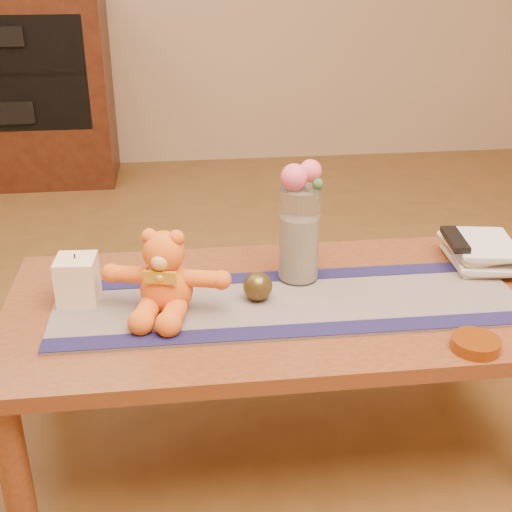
{
  "coord_description": "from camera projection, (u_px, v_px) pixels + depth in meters",
  "views": [
    {
      "loc": [
        -0.24,
        -1.52,
        1.3
      ],
      "look_at": [
        -0.05,
        0.0,
        0.58
      ],
      "focal_mm": 46.97,
      "sensor_mm": 36.0,
      "label": 1
    }
  ],
  "objects": [
    {
      "name": "floor",
      "position": [
        273.0,
        436.0,
        1.94
      ],
      "size": [
        5.5,
        5.5,
        0.0
      ],
      "primitive_type": "plane",
      "color": "brown",
      "rests_on": "ground"
    },
    {
      "name": "coffee_table_top",
      "position": [
        275.0,
        307.0,
        1.76
      ],
      "size": [
        1.4,
        0.7,
        0.04
      ],
      "primitive_type": "cube",
      "color": "#5F2D16",
      "rests_on": "floor"
    },
    {
      "name": "table_leg_fl",
      "position": [
        15.0,
        472.0,
        1.52
      ],
      "size": [
        0.07,
        0.07,
        0.41
      ],
      "primitive_type": "cylinder",
      "color": "#5F2D16",
      "rests_on": "floor"
    },
    {
      "name": "table_leg_bl",
      "position": [
        53.0,
        337.0,
        2.04
      ],
      "size": [
        0.07,
        0.07,
        0.41
      ],
      "primitive_type": "cylinder",
      "color": "#5F2D16",
      "rests_on": "floor"
    },
    {
      "name": "table_leg_br",
      "position": [
        455.0,
        311.0,
        2.19
      ],
      "size": [
        0.07,
        0.07,
        0.41
      ],
      "primitive_type": "cylinder",
      "color": "#5F2D16",
      "rests_on": "floor"
    },
    {
      "name": "persian_runner",
      "position": [
        289.0,
        303.0,
        1.73
      ],
      "size": [
        1.2,
        0.36,
        0.01
      ],
      "primitive_type": "cube",
      "rotation": [
        0.0,
        0.0,
        -0.01
      ],
      "color": "#191844",
      "rests_on": "coffee_table_top"
    },
    {
      "name": "runner_border_near",
      "position": [
        298.0,
        331.0,
        1.59
      ],
      "size": [
        1.2,
        0.07,
        0.0
      ],
      "primitive_type": "cube",
      "rotation": [
        0.0,
        0.0,
        -0.01
      ],
      "color": "#191642",
      "rests_on": "persian_runner"
    },
    {
      "name": "runner_border_far",
      "position": [
        280.0,
        276.0,
        1.86
      ],
      "size": [
        1.2,
        0.07,
        0.0
      ],
      "primitive_type": "cube",
      "rotation": [
        0.0,
        0.0,
        -0.01
      ],
      "color": "#191642",
      "rests_on": "persian_runner"
    },
    {
      "name": "teddy_bear",
      "position": [
        166.0,
        272.0,
        1.65
      ],
      "size": [
        0.36,
        0.32,
        0.2
      ],
      "primitive_type": null,
      "rotation": [
        0.0,
        0.0,
        -0.25
      ],
      "color": "orange",
      "rests_on": "persian_runner"
    },
    {
      "name": "pillar_candle",
      "position": [
        78.0,
        279.0,
        1.71
      ],
      "size": [
        0.11,
        0.11,
        0.12
      ],
      "primitive_type": "cube",
      "rotation": [
        0.0,
        0.0,
        -0.06
      ],
      "color": "#F8E0B7",
      "rests_on": "persian_runner"
    },
    {
      "name": "candle_wick",
      "position": [
        75.0,
        256.0,
        1.68
      ],
      "size": [
        0.0,
        0.0,
        0.01
      ],
      "primitive_type": "cylinder",
      "rotation": [
        0.0,
        0.0,
        -0.06
      ],
      "color": "black",
      "rests_on": "pillar_candle"
    },
    {
      "name": "glass_vase",
      "position": [
        299.0,
        234.0,
        1.79
      ],
      "size": [
        0.11,
        0.11,
        0.26
      ],
      "primitive_type": "cylinder",
      "color": "silver",
      "rests_on": "persian_runner"
    },
    {
      "name": "potpourri_fill",
      "position": [
        299.0,
        248.0,
        1.81
      ],
      "size": [
        0.09,
        0.09,
        0.18
      ],
      "primitive_type": "cylinder",
      "color": "beige",
      "rests_on": "glass_vase"
    },
    {
      "name": "rose_left",
      "position": [
        294.0,
        177.0,
        1.71
      ],
      "size": [
        0.07,
        0.07,
        0.07
      ],
      "primitive_type": "sphere",
      "color": "#F15572",
      "rests_on": "glass_vase"
    },
    {
      "name": "rose_right",
      "position": [
        310.0,
        171.0,
        1.73
      ],
      "size": [
        0.06,
        0.06,
        0.06
      ],
      "primitive_type": "sphere",
      "color": "#F15572",
      "rests_on": "glass_vase"
    },
    {
      "name": "blue_flower_back",
      "position": [
        302.0,
        174.0,
        1.76
      ],
      "size": [
        0.04,
        0.04,
        0.04
      ],
      "primitive_type": "sphere",
      "color": "#455596",
      "rests_on": "glass_vase"
    },
    {
      "name": "blue_flower_side",
      "position": [
        288.0,
        179.0,
        1.74
      ],
      "size": [
        0.04,
        0.04,
        0.04
      ],
      "primitive_type": "sphere",
      "color": "#455596",
      "rests_on": "glass_vase"
    },
    {
      "name": "leaf_sprig",
      "position": [
        318.0,
        184.0,
        1.72
      ],
      "size": [
        0.03,
        0.03,
        0.03
      ],
      "primitive_type": "sphere",
      "color": "#33662D",
      "rests_on": "glass_vase"
    },
    {
      "name": "bronze_ball",
      "position": [
        258.0,
        286.0,
        1.72
      ],
      "size": [
        0.1,
        0.1,
        0.08
      ],
      "primitive_type": "sphere",
      "rotation": [
        0.0,
        0.0,
        0.34
      ],
      "color": "#4B3B19",
      "rests_on": "persian_runner"
    },
    {
      "name": "book_bottom",
      "position": [
        451.0,
        262.0,
        1.94
      ],
      "size": [
        0.18,
        0.23,
        0.02
      ],
      "primitive_type": "imported",
      "rotation": [
        0.0,
        0.0,
        -0.07
      ],
      "color": "beige",
      "rests_on": "coffee_table_top"
    },
    {
      "name": "book_lower",
      "position": [
        454.0,
        256.0,
        1.92
      ],
      "size": [
        0.21,
        0.25,
        0.02
      ],
      "primitive_type": "imported",
      "rotation": [
        0.0,
        0.0,
        -0.21
      ],
      "color": "beige",
      "rests_on": "book_bottom"
    },
    {
      "name": "book_upper",
      "position": [
        450.0,
        249.0,
        1.92
      ],
      "size": [
        0.17,
        0.23,
        0.02
      ],
      "primitive_type": "imported",
      "rotation": [
        0.0,
        0.0,
        -0.02
      ],
      "color": "beige",
      "rests_on": "book_lower"
    },
    {
      "name": "book_top",
      "position": [
        455.0,
        244.0,
        1.91
      ],
      "size": [
        0.2,
        0.25,
        0.02
      ],
      "primitive_type": "imported",
      "rotation": [
        0.0,
        0.0,
        -0.17
      ],
      "color": "beige",
      "rests_on": "book_upper"
    },
    {
      "name": "tv_remote",
      "position": [
        455.0,
        239.0,
        1.89
      ],
      "size": [
        0.06,
        0.16,
        0.02
      ],
      "primitive_type": "cube",
      "rotation": [
        0.0,
        0.0,
        -0.12
      ],
      "color": "black",
      "rests_on": "book_top"
    },
    {
      "name": "amber_dish",
      "position": [
        475.0,
        344.0,
        1.53
      ],
      "size": [
        0.13,
        0.13,
        0.03
      ],
      "primitive_type": "cylinder",
      "rotation": [
        0.0,
        0.0,
        0.15
      ],
      "color": "#BF5914",
      "rests_on": "coffee_table_top"
    },
    {
      "name": "media_cabinet",
      "position": [
        2.0,
        88.0,
        3.8
      ],
      "size": [
        1.2,
        0.5,
        1.1
      ],
      "primitive_type": "cube",
      "color": "black",
      "rests_on": "floor"
    },
    {
      "name": "stereo_lower",
      "position": [
        0.0,
        108.0,
        3.72
      ],
      "size": [
        0.42,
        0.28,
        0.12
      ],
      "primitive_type": "cube",
      "color": "black",
      "rests_on": "media_cabinet"
    }
  ]
}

